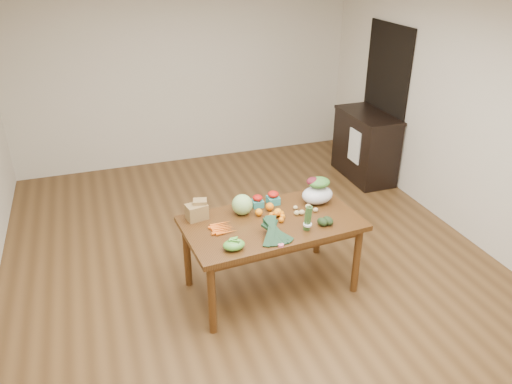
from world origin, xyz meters
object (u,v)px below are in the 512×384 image
object	(u,v)px
dining_table	(271,255)
asparagus_bundle	(308,218)
kale_bunch	(276,232)
cabinet	(365,146)
salad_bag	(317,192)
cabbage	(242,205)
paper_bag	(197,210)
mandarin_cluster	(276,215)

from	to	relation	value
dining_table	asparagus_bundle	bearing A→B (deg)	-52.24
asparagus_bundle	dining_table	bearing A→B (deg)	127.76
kale_bunch	cabinet	bearing A→B (deg)	41.45
cabinet	salad_bag	xyz separation A→B (m)	(-1.62, -1.80, 0.40)
cabinet	asparagus_bundle	size ratio (longest dim) A/B	4.08
cabinet	asparagus_bundle	bearing A→B (deg)	-130.56
asparagus_bundle	cabinet	bearing A→B (deg)	45.10
cabinet	dining_table	bearing A→B (deg)	-137.42
cabbage	paper_bag	bearing A→B (deg)	173.54
dining_table	paper_bag	xyz separation A→B (m)	(-0.64, 0.26, 0.46)
mandarin_cluster	kale_bunch	size ratio (longest dim) A/B	0.45
cabinet	cabbage	distance (m)	2.99
cabinet	kale_bunch	world-z (taller)	cabinet
dining_table	mandarin_cluster	bearing A→B (deg)	20.63
cabinet	mandarin_cluster	xyz separation A→B (m)	(-2.11, -1.96, 0.32)
kale_bunch	asparagus_bundle	bearing A→B (deg)	6.26
cabbage	salad_bag	distance (m)	0.76
dining_table	cabinet	distance (m)	2.94
asparagus_bundle	salad_bag	size ratio (longest dim) A/B	0.81
cabinet	mandarin_cluster	bearing A→B (deg)	-137.07
cabinet	salad_bag	distance (m)	2.45
salad_bag	kale_bunch	bearing A→B (deg)	-140.93
cabbage	dining_table	bearing A→B (deg)	-45.39
cabinet	cabbage	bearing A→B (deg)	-143.30
salad_bag	mandarin_cluster	bearing A→B (deg)	-161.68
dining_table	kale_bunch	xyz separation A→B (m)	(-0.08, -0.32, 0.45)
paper_bag	asparagus_bundle	world-z (taller)	asparagus_bundle
kale_bunch	asparagus_bundle	xyz separation A→B (m)	(0.32, 0.06, 0.05)
cabbage	cabinet	bearing A→B (deg)	36.70
mandarin_cluster	salad_bag	bearing A→B (deg)	18.32
mandarin_cluster	asparagus_bundle	bearing A→B (deg)	-57.35
dining_table	kale_bunch	size ratio (longest dim) A/B	4.00
cabbage	salad_bag	bearing A→B (deg)	-2.21
dining_table	paper_bag	world-z (taller)	paper_bag
salad_bag	cabinet	bearing A→B (deg)	48.03
mandarin_cluster	asparagus_bundle	distance (m)	0.35
cabinet	mandarin_cluster	world-z (taller)	cabinet
dining_table	kale_bunch	distance (m)	0.56
asparagus_bundle	kale_bunch	bearing A→B (deg)	-173.74
paper_bag	salad_bag	distance (m)	1.18
paper_bag	cabbage	xyz separation A→B (m)	(0.42, -0.05, 0.01)
paper_bag	cabbage	bearing A→B (deg)	-6.46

